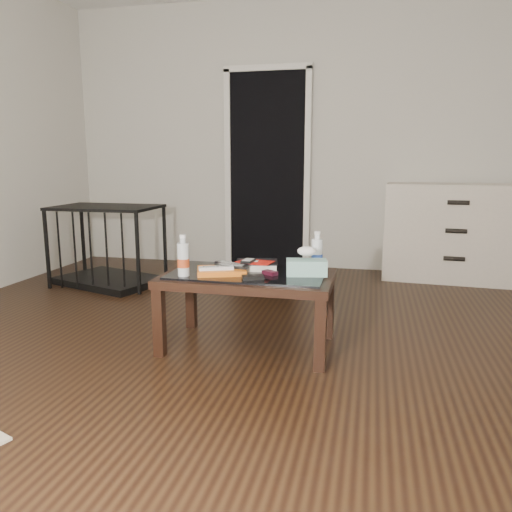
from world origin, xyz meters
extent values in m
plane|color=black|center=(0.00, 0.00, 0.00)|extent=(5.00, 5.00, 0.00)
plane|color=beige|center=(0.00, 2.50, 1.35)|extent=(5.00, 0.00, 5.00)
cube|color=black|center=(-0.40, 2.47, 1.00)|extent=(0.80, 0.05, 2.00)
cube|color=silver|center=(-0.82, 2.44, 1.00)|extent=(0.06, 0.04, 2.04)
cube|color=silver|center=(0.02, 2.44, 1.00)|extent=(0.06, 0.04, 2.04)
cube|color=silver|center=(-0.40, 2.44, 2.02)|extent=(0.90, 0.04, 0.06)
cube|color=black|center=(-0.48, -0.14, 0.20)|extent=(0.06, 0.06, 0.40)
cube|color=black|center=(0.44, -0.14, 0.20)|extent=(0.06, 0.06, 0.40)
cube|color=black|center=(-0.48, 0.38, 0.20)|extent=(0.06, 0.06, 0.40)
cube|color=black|center=(0.44, 0.38, 0.20)|extent=(0.06, 0.06, 0.40)
cube|color=black|center=(-0.02, 0.12, 0.43)|extent=(1.00, 0.60, 0.05)
cube|color=black|center=(-0.02, 0.12, 0.46)|extent=(0.90, 0.50, 0.01)
cube|color=beige|center=(1.41, 2.23, 0.45)|extent=(1.23, 0.59, 0.90)
cylinder|color=black|center=(1.41, 1.97, 0.25)|extent=(0.18, 0.05, 0.04)
cylinder|color=black|center=(1.41, 1.97, 0.50)|extent=(0.18, 0.05, 0.04)
cylinder|color=black|center=(1.41, 1.97, 0.75)|extent=(0.18, 0.05, 0.04)
cube|color=black|center=(-1.64, 1.35, 0.03)|extent=(1.04, 0.85, 0.06)
cube|color=black|center=(-1.64, 1.35, 0.70)|extent=(1.04, 0.85, 0.02)
cube|color=black|center=(-2.07, 1.07, 0.35)|extent=(0.03, 0.03, 0.70)
cube|color=black|center=(-1.21, 1.07, 0.35)|extent=(0.03, 0.03, 0.70)
cube|color=black|center=(-2.07, 1.63, 0.35)|extent=(0.03, 0.03, 0.70)
cube|color=black|center=(-1.21, 1.63, 0.35)|extent=(0.03, 0.03, 0.70)
cube|color=#C95C12|center=(-0.17, 0.05, 0.48)|extent=(0.33, 0.29, 0.03)
cube|color=silver|center=(-0.18, 0.01, 0.50)|extent=(0.20, 0.12, 0.02)
cube|color=black|center=(-0.11, 0.09, 0.50)|extent=(0.21, 0.08, 0.02)
cube|color=black|center=(-0.14, 0.13, 0.50)|extent=(0.20, 0.14, 0.02)
cube|color=black|center=(0.01, 0.23, 0.48)|extent=(0.29, 0.25, 0.05)
cube|color=#B2130B|center=(0.00, 0.20, 0.51)|extent=(0.22, 0.19, 0.01)
cube|color=black|center=(-0.03, 0.17, 0.52)|extent=(0.07, 0.11, 0.02)
cube|color=black|center=(0.12, 0.09, 0.47)|extent=(0.10, 0.09, 0.02)
cube|color=black|center=(0.05, -0.04, 0.47)|extent=(0.14, 0.11, 0.02)
cylinder|color=#B8BFC3|center=(-0.36, -0.05, 0.58)|extent=(0.08, 0.08, 0.24)
cylinder|color=white|center=(0.37, 0.26, 0.58)|extent=(0.08, 0.08, 0.24)
cube|color=teal|center=(0.32, 0.12, 0.51)|extent=(0.25, 0.16, 0.09)
camera|label=1|loc=(0.68, -2.67, 1.11)|focal=35.00mm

